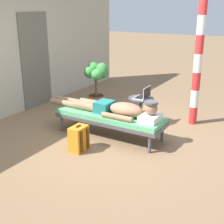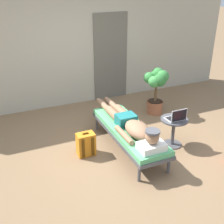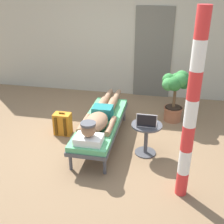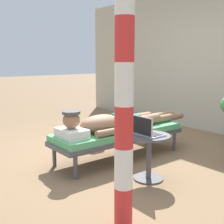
# 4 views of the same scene
# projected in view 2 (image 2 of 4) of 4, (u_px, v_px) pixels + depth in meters

# --- Properties ---
(ground_plane) EXTENTS (40.00, 40.00, 0.00)m
(ground_plane) POSITION_uv_depth(u_px,v_px,m) (125.00, 152.00, 4.97)
(ground_plane) COLOR #846647
(house_wall_back) EXTENTS (7.60, 0.20, 2.70)m
(house_wall_back) POSITION_uv_depth(u_px,v_px,m) (82.00, 45.00, 6.50)
(house_wall_back) COLOR #B2AD99
(house_wall_back) RESTS_ON ground
(house_door_panel) EXTENTS (0.84, 0.03, 2.04)m
(house_door_panel) POSITION_uv_depth(u_px,v_px,m) (111.00, 57.00, 6.79)
(house_door_panel) COLOR #625F54
(house_door_panel) RESTS_ON ground
(lounge_chair) EXTENTS (0.61, 1.93, 0.42)m
(lounge_chair) POSITION_uv_depth(u_px,v_px,m) (129.00, 131.00, 4.94)
(lounge_chair) COLOR #4C4C51
(lounge_chair) RESTS_ON ground
(person_reclining) EXTENTS (0.53, 2.17, 0.33)m
(person_reclining) POSITION_uv_depth(u_px,v_px,m) (131.00, 124.00, 4.80)
(person_reclining) COLOR white
(person_reclining) RESTS_ON lounge_chair
(side_table) EXTENTS (0.48, 0.48, 0.52)m
(side_table) POSITION_uv_depth(u_px,v_px,m) (174.00, 127.00, 5.05)
(side_table) COLOR #4C4C51
(side_table) RESTS_ON ground
(laptop) EXTENTS (0.31, 0.24, 0.23)m
(laptop) POSITION_uv_depth(u_px,v_px,m) (177.00, 117.00, 4.91)
(laptop) COLOR silver
(laptop) RESTS_ON side_table
(backpack) EXTENTS (0.30, 0.26, 0.42)m
(backpack) POSITION_uv_depth(u_px,v_px,m) (86.00, 144.00, 4.84)
(backpack) COLOR orange
(backpack) RESTS_ON ground
(potted_plant) EXTENTS (0.52, 0.55, 1.01)m
(potted_plant) POSITION_uv_depth(u_px,v_px,m) (157.00, 85.00, 6.12)
(potted_plant) COLOR #9E5B3D
(potted_plant) RESTS_ON ground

